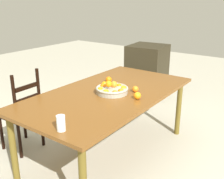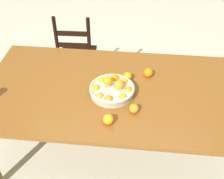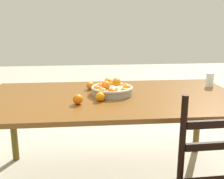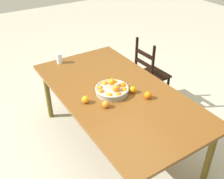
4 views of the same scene
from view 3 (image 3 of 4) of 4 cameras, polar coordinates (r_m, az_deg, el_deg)
The scene contains 8 objects.
ground_plane at distance 2.50m, azimuth 0.11°, elevation -18.05°, with size 12.00×12.00×0.00m, color #AFAB97.
dining_table at distance 2.21m, azimuth 0.12°, elevation -3.02°, with size 2.00×1.07×0.75m.
fruit_bowl at distance 2.22m, azimuth -0.03°, elevation 0.00°, with size 0.34×0.34×0.14m.
orange_loose_0 at distance 2.52m, azimuth -0.82°, elevation 1.62°, with size 0.07×0.07×0.07m, color orange.
orange_loose_1 at distance 2.39m, azimuth -4.53°, elevation 0.81°, with size 0.07×0.07×0.07m, color orange.
orange_loose_2 at distance 2.05m, azimuth -2.46°, elevation -1.50°, with size 0.07×0.07×0.07m, color orange.
orange_loose_3 at distance 1.98m, azimuth -7.06°, elevation -2.03°, with size 0.07×0.07×0.07m, color orange.
drinking_glass at distance 2.63m, azimuth 19.53°, elevation 1.89°, with size 0.07×0.07×0.12m, color silver.
Camera 3 is at (0.20, 2.09, 1.34)m, focal length 44.34 mm.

